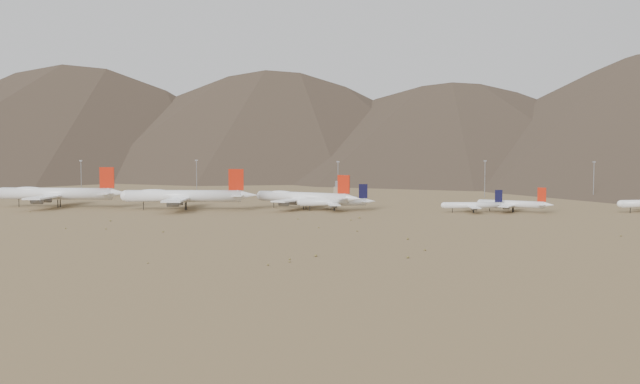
# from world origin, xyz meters

# --- Properties ---
(ground) EXTENTS (3000.00, 3000.00, 0.00)m
(ground) POSITION_xyz_m (0.00, 0.00, 0.00)
(ground) COLOR olive
(ground) RESTS_ON ground
(mountain_ridge) EXTENTS (4400.00, 1000.00, 300.00)m
(mountain_ridge) POSITION_xyz_m (0.00, 900.00, 150.00)
(mountain_ridge) COLOR #4A3C2C
(mountain_ridge) RESTS_ON ground
(widebody_west) EXTENTS (80.61, 61.71, 23.93)m
(widebody_west) POSITION_xyz_m (-130.22, 33.38, 8.25)
(widebody_west) COLOR white
(widebody_west) RESTS_ON ground
(widebody_centre) EXTENTS (78.81, 60.96, 23.43)m
(widebody_centre) POSITION_xyz_m (-50.72, 25.36, 8.08)
(widebody_centre) COLOR white
(widebody_centre) RESTS_ON ground
(widebody_east) EXTENTS (64.66, 51.84, 20.31)m
(widebody_east) POSITION_xyz_m (16.41, 38.14, 7.00)
(widebody_east) COLOR white
(widebody_east) RESTS_ON ground
(narrowbody_a) EXTENTS (44.59, 32.80, 14.96)m
(narrowbody_a) POSITION_xyz_m (35.28, 31.18, 4.85)
(narrowbody_a) COLOR white
(narrowbody_a) RESTS_ON ground
(narrowbody_b) EXTENTS (37.74, 27.44, 12.51)m
(narrowbody_b) POSITION_xyz_m (112.66, 28.26, 4.06)
(narrowbody_b) COLOR white
(narrowbody_b) RESTS_ON ground
(narrowbody_c) EXTENTS (40.56, 30.45, 14.13)m
(narrowbody_c) POSITION_xyz_m (134.59, 33.02, 4.59)
(narrowbody_c) COLOR white
(narrowbody_c) RESTS_ON ground
(control_tower) EXTENTS (8.00, 8.00, 12.00)m
(control_tower) POSITION_xyz_m (30.00, 120.00, 5.32)
(control_tower) COLOR gray
(control_tower) RESTS_ON ground
(mast_far_west) EXTENTS (2.00, 0.60, 25.70)m
(mast_far_west) POSITION_xyz_m (-149.97, 113.95, 14.20)
(mast_far_west) COLOR gray
(mast_far_west) RESTS_ON ground
(mast_west) EXTENTS (2.00, 0.60, 25.70)m
(mast_west) POSITION_xyz_m (-72.88, 132.57, 14.20)
(mast_west) COLOR gray
(mast_west) RESTS_ON ground
(mast_centre) EXTENTS (2.00, 0.60, 25.70)m
(mast_centre) POSITION_xyz_m (29.51, 110.60, 14.20)
(mast_centre) COLOR gray
(mast_centre) RESTS_ON ground
(mast_east) EXTENTS (2.00, 0.60, 25.70)m
(mast_east) POSITION_xyz_m (128.29, 143.66, 14.20)
(mast_east) COLOR gray
(mast_east) RESTS_ON ground
(mast_far_east) EXTENTS (2.00, 0.60, 25.70)m
(mast_far_east) POSITION_xyz_m (197.57, 127.28, 14.20)
(mast_far_east) COLOR gray
(mast_far_east) RESTS_ON ground
(desert_scrub) EXTENTS (434.59, 181.74, 0.92)m
(desert_scrub) POSITION_xyz_m (21.08, -85.93, 0.33)
(desert_scrub) COLOR olive
(desert_scrub) RESTS_ON ground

